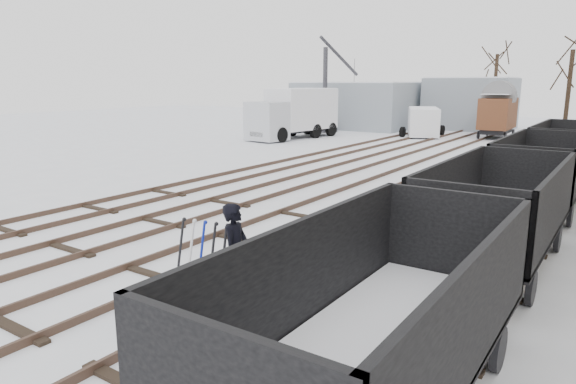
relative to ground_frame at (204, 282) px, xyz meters
name	(u,v)px	position (x,y,z in m)	size (l,w,h in m)	color
ground	(151,275)	(-1.71, 0.16, -0.28)	(120.00, 120.00, 0.00)	white
tracks	(396,177)	(-1.71, 13.84, -0.21)	(13.90, 52.00, 0.16)	black
shed_left	(358,105)	(-14.71, 36.16, 1.76)	(10.00, 8.00, 4.10)	gray
shed_right	(471,103)	(-5.71, 40.16, 1.96)	(7.00, 6.00, 4.50)	gray
ground_frame	(204,282)	(0.00, 0.00, 0.00)	(1.35, 0.60, 1.49)	black
worker	(236,254)	(0.75, 0.10, 0.69)	(0.71, 0.47, 1.95)	black
freight_wagon_a	(378,346)	(4.29, -1.43, 0.62)	(2.32, 5.80, 2.37)	black
freight_wagon_b	(497,227)	(4.29, 4.97, 0.62)	(2.32, 5.80, 2.37)	black
freight_wagon_c	(542,182)	(4.29, 11.37, 0.62)	(2.32, 5.80, 2.37)	black
freight_wagon_d	(566,158)	(4.29, 17.77, 0.62)	(2.32, 5.80, 2.37)	black
box_van_wagon	(498,112)	(-1.92, 33.38, 1.61)	(2.37, 4.32, 3.25)	black
lorry	(294,113)	(-14.30, 24.86, 1.58)	(3.32, 8.22, 3.63)	black
panel_van	(423,121)	(-6.93, 31.68, 0.84)	(3.85, 5.35, 2.16)	white
crane	(326,107)	(-15.00, 30.75, 1.75)	(1.94, 4.62, 7.74)	#323237
tree_far_left	(494,92)	(-3.97, 40.98, 2.94)	(0.30, 0.30, 6.44)	black
tree_far_right	(568,96)	(2.40, 34.58, 2.86)	(0.30, 0.30, 6.29)	black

